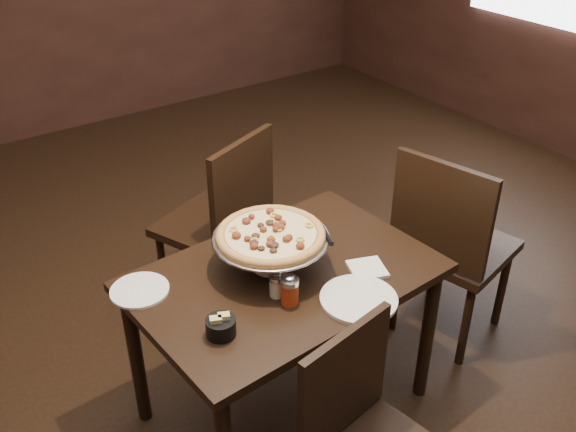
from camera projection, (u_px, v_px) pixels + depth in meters
room at (338, 87)px, 2.04m from camera, size 6.04×7.04×2.84m
dining_table at (285, 292)px, 2.43m from camera, size 1.15×0.80×0.69m
pizza_stand at (271, 235)px, 2.34m from camera, size 0.43×0.43×0.18m
parmesan_shaker at (277, 285)px, 2.25m from camera, size 0.06×0.06×0.10m
pepper_flake_shaker at (290, 290)px, 2.21m from camera, size 0.07×0.07×0.12m
packet_caddy at (221, 326)px, 2.08m from camera, size 0.10×0.10×0.08m
napkin_stack at (367, 269)px, 2.39m from camera, size 0.17×0.17×0.01m
plate_left at (140, 290)px, 2.29m from camera, size 0.21×0.21×0.01m
plate_near at (359, 299)px, 2.24m from camera, size 0.27×0.27×0.01m
serving_spatula at (327, 236)px, 2.34m from camera, size 0.14×0.14×0.02m
chair_far at (223, 218)px, 3.04m from camera, size 0.58×0.58×0.95m
chair_side at (450, 242)px, 2.85m from camera, size 0.55×0.55×0.97m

